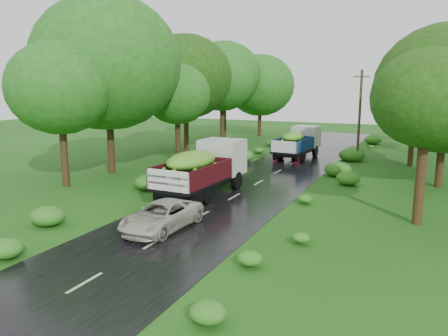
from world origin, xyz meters
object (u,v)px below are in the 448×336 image
Objects in this scene: car at (162,216)px; truck_near at (205,166)px; truck_far at (299,141)px; utility_pole at (360,115)px.

truck_near is at bearing 102.77° from car.
truck_far reaches higher than car.
truck_near is at bearing -90.31° from truck_far.
truck_far is at bearing 163.87° from utility_pole.
truck_far is 1.48× the size of car.
truck_near reaches higher than truck_far.
utility_pole is (4.91, 0.09, 2.33)m from truck_far.
utility_pole is (6.37, 14.85, 2.15)m from truck_near.
car is 0.58× the size of utility_pole.
truck_near is 14.84m from truck_far.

